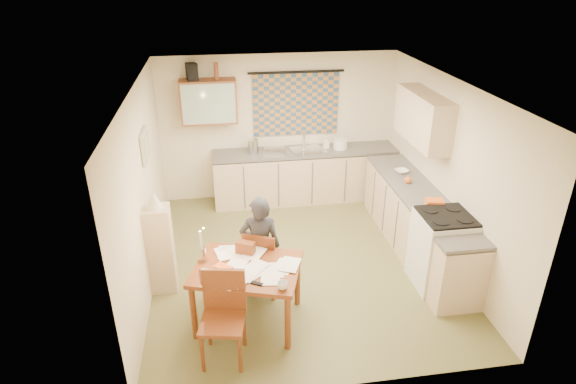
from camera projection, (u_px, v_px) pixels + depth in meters
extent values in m
cube|color=brown|center=(300.00, 262.00, 6.82)|extent=(4.00, 4.50, 0.02)
cube|color=white|center=(302.00, 85.00, 5.73)|extent=(4.00, 4.50, 0.02)
cube|color=beige|center=(278.00, 127.00, 8.29)|extent=(4.00, 0.02, 2.50)
cube|color=beige|center=(346.00, 285.00, 4.26)|extent=(4.00, 0.02, 2.50)
cube|color=beige|center=(143.00, 191.00, 6.00)|extent=(0.02, 4.50, 2.50)
cube|color=beige|center=(446.00, 172.00, 6.55)|extent=(0.02, 4.50, 2.50)
cube|color=#2D4F6E|center=(296.00, 105.00, 8.12)|extent=(1.45, 0.03, 1.05)
cylinder|color=black|center=(296.00, 72.00, 7.86)|extent=(1.60, 0.04, 0.04)
cube|color=brown|center=(209.00, 101.00, 7.73)|extent=(0.90, 0.34, 0.70)
cube|color=#99B2A5|center=(209.00, 104.00, 7.58)|extent=(0.84, 0.02, 0.64)
cube|color=tan|center=(423.00, 118.00, 6.75)|extent=(0.34, 1.30, 0.70)
cube|color=beige|center=(145.00, 146.00, 6.17)|extent=(0.04, 0.50, 0.40)
cube|color=beige|center=(147.00, 146.00, 6.17)|extent=(0.01, 0.42, 0.32)
cube|color=tan|center=(309.00, 176.00, 8.43)|extent=(3.30, 0.60, 0.86)
cube|color=#4E4C49|center=(309.00, 151.00, 8.23)|extent=(3.30, 0.62, 0.04)
cube|color=tan|center=(416.00, 224.00, 6.91)|extent=(0.60, 2.95, 0.86)
cube|color=#4E4C49|center=(420.00, 194.00, 6.70)|extent=(0.62, 2.95, 0.04)
cube|color=white|center=(442.00, 251.00, 6.15)|extent=(0.65, 0.65, 0.98)
cube|color=black|center=(447.00, 216.00, 5.93)|extent=(0.62, 0.62, 0.03)
cube|color=silver|center=(308.00, 152.00, 8.23)|extent=(0.63, 0.55, 0.10)
cylinder|color=silver|center=(304.00, 139.00, 8.31)|extent=(0.03, 0.03, 0.28)
cube|color=silver|center=(274.00, 150.00, 8.12)|extent=(0.40, 0.36, 0.06)
cylinder|color=silver|center=(253.00, 146.00, 8.04)|extent=(0.23, 0.23, 0.24)
cylinder|color=white|center=(340.00, 144.00, 8.26)|extent=(0.27, 0.27, 0.16)
imported|color=white|center=(326.00, 143.00, 8.26)|extent=(0.12, 0.12, 0.19)
imported|color=white|center=(402.00, 171.00, 7.33)|extent=(0.27, 0.27, 0.05)
cube|color=orange|center=(434.00, 204.00, 6.27)|extent=(0.25, 0.21, 0.12)
sphere|color=orange|center=(408.00, 180.00, 6.98)|extent=(0.10, 0.10, 0.10)
cube|color=black|center=(192.00, 72.00, 7.49)|extent=(0.20, 0.23, 0.26)
cylinder|color=#195926|center=(196.00, 72.00, 7.50)|extent=(0.09, 0.09, 0.26)
cylinder|color=brown|center=(216.00, 71.00, 7.54)|extent=(0.09, 0.09, 0.26)
cube|color=#642C10|center=(247.00, 269.00, 5.39)|extent=(1.38, 1.20, 0.05)
cube|color=#642C10|center=(264.00, 261.00, 6.04)|extent=(0.54, 0.54, 0.04)
cube|color=#642C10|center=(259.00, 252.00, 5.78)|extent=(0.39, 0.21, 0.45)
cube|color=#642C10|center=(223.00, 322.00, 4.95)|extent=(0.53, 0.53, 0.04)
cube|color=#642C10|center=(224.00, 289.00, 5.02)|extent=(0.45, 0.13, 0.49)
imported|color=black|center=(260.00, 247.00, 5.88)|extent=(0.58, 0.46, 1.36)
cube|color=tan|center=(161.00, 249.00, 6.01)|extent=(0.32, 0.30, 1.17)
cone|color=beige|center=(154.00, 200.00, 5.71)|extent=(0.20, 0.20, 0.22)
cube|color=#642C10|center=(245.00, 248.00, 5.58)|extent=(0.24, 0.19, 0.16)
imported|color=white|center=(282.00, 285.00, 5.00)|extent=(0.21, 0.21, 0.09)
imported|color=maroon|center=(200.00, 277.00, 5.19)|extent=(0.23, 0.29, 0.02)
imported|color=orange|center=(212.00, 268.00, 5.35)|extent=(0.46, 0.46, 0.02)
cube|color=orange|center=(210.00, 279.00, 5.15)|extent=(0.14, 0.11, 0.04)
cube|color=black|center=(257.00, 283.00, 5.09)|extent=(0.13, 0.10, 0.02)
cylinder|color=silver|center=(204.00, 254.00, 5.45)|extent=(0.07, 0.07, 0.18)
cylinder|color=white|center=(201.00, 240.00, 5.35)|extent=(0.03, 0.03, 0.22)
sphere|color=#FFCC66|center=(203.00, 228.00, 5.34)|extent=(0.02, 0.02, 0.02)
cube|color=white|center=(231.00, 281.00, 5.14)|extent=(0.35, 0.36, 0.00)
cube|color=white|center=(284.00, 266.00, 5.38)|extent=(0.33, 0.36, 0.00)
cube|color=white|center=(236.00, 280.00, 5.15)|extent=(0.33, 0.36, 0.00)
cube|color=white|center=(274.00, 270.00, 5.31)|extent=(0.23, 0.31, 0.00)
cube|color=white|center=(271.00, 277.00, 5.19)|extent=(0.25, 0.32, 0.00)
cube|color=white|center=(252.00, 273.00, 5.25)|extent=(0.36, 0.35, 0.00)
cube|color=white|center=(225.00, 253.00, 5.61)|extent=(0.27, 0.34, 0.00)
cube|color=white|center=(239.00, 261.00, 5.46)|extent=(0.33, 0.36, 0.00)
cube|color=white|center=(227.00, 252.00, 5.63)|extent=(0.23, 0.31, 0.00)
cube|color=white|center=(240.00, 279.00, 5.15)|extent=(0.36, 0.36, 0.00)
cube|color=white|center=(290.00, 264.00, 5.40)|extent=(0.31, 0.36, 0.00)
cube|color=white|center=(255.00, 267.00, 5.34)|extent=(0.35, 0.36, 0.00)
cube|color=white|center=(254.00, 253.00, 5.60)|extent=(0.33, 0.36, 0.00)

